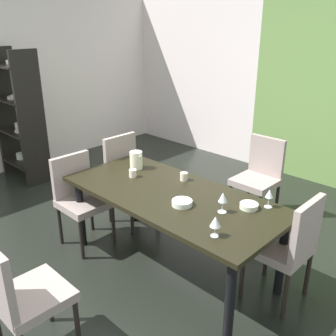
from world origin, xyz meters
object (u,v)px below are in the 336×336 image
at_px(wine_glass_east, 223,198).
at_px(serving_bowl_south, 182,203).
at_px(cup_west, 184,176).
at_px(display_shelf, 19,116).
at_px(cup_rear, 133,173).
at_px(dining_table, 171,202).
at_px(chair_head_near, 20,293).
at_px(chair_right_far, 288,244).
at_px(chair_head_far, 259,174).
at_px(chair_left_near, 80,195).
at_px(chair_left_far, 128,176).
at_px(serving_bowl_north, 249,206).
at_px(wine_glass_front, 269,194).
at_px(wine_glass_corner, 215,222).
at_px(pitcher_left, 136,160).

distance_m(wine_glass_east, serving_bowl_south, 0.34).
distance_m(serving_bowl_south, cup_west, 0.51).
distance_m(display_shelf, cup_rear, 2.48).
relative_size(dining_table, chair_head_near, 2.13).
xyz_separation_m(chair_right_far, cup_rear, (-1.47, -0.31, 0.26)).
bearing_deg(chair_head_far, cup_west, 82.10).
height_order(dining_table, chair_head_far, chair_head_far).
distance_m(chair_left_near, serving_bowl_south, 1.21).
bearing_deg(display_shelf, cup_rear, -1.91).
height_order(chair_left_far, chair_head_near, chair_left_far).
height_order(serving_bowl_south, serving_bowl_north, serving_bowl_south).
height_order(serving_bowl_north, cup_rear, cup_rear).
relative_size(dining_table, serving_bowl_north, 13.57).
bearing_deg(serving_bowl_north, chair_right_far, 14.49).
bearing_deg(display_shelf, cup_west, 3.88).
bearing_deg(wine_glass_front, wine_glass_corner, -93.65).
distance_m(chair_left_near, cup_west, 1.07).
bearing_deg(chair_left_near, pitcher_left, 148.57).
bearing_deg(wine_glass_front, cup_rear, -164.44).
xyz_separation_m(wine_glass_east, pitcher_left, (-1.17, 0.15, -0.03)).
xyz_separation_m(dining_table, wine_glass_front, (0.73, 0.35, 0.19)).
relative_size(serving_bowl_south, serving_bowl_north, 1.14).
relative_size(serving_bowl_north, pitcher_left, 0.82).
bearing_deg(dining_table, cup_rear, 179.09).
bearing_deg(wine_glass_east, chair_left_far, 169.11).
bearing_deg(wine_glass_east, wine_glass_front, 56.85).
bearing_deg(chair_head_near, wine_glass_east, 70.23).
bearing_deg(pitcher_left, cup_west, 11.29).
bearing_deg(wine_glass_front, dining_table, -154.13).
bearing_deg(wine_glass_east, chair_left_near, -166.88).
bearing_deg(display_shelf, serving_bowl_north, 2.20).
relative_size(cup_west, pitcher_left, 0.42).
bearing_deg(pitcher_left, chair_head_far, 60.20).
bearing_deg(chair_left_far, wine_glass_front, 91.36).
distance_m(chair_head_near, wine_glass_corner, 1.34).
height_order(wine_glass_east, serving_bowl_north, wine_glass_east).
bearing_deg(serving_bowl_south, pitcher_left, 162.25).
xyz_separation_m(wine_glass_east, cup_rear, (-1.03, -0.02, -0.09)).
xyz_separation_m(wine_glass_front, wine_glass_east, (-0.21, -0.32, 0.01)).
bearing_deg(wine_glass_corner, serving_bowl_south, 158.39).
height_order(dining_table, pitcher_left, pitcher_left).
bearing_deg(chair_head_far, display_shelf, 23.23).
relative_size(chair_head_far, serving_bowl_south, 5.59).
distance_m(chair_left_near, wine_glass_east, 1.55).
height_order(chair_right_far, wine_glass_front, chair_right_far).
height_order(display_shelf, wine_glass_front, display_shelf).
bearing_deg(chair_head_near, cup_west, 93.99).
bearing_deg(dining_table, chair_left_near, -161.80).
height_order(chair_head_far, serving_bowl_north, chair_head_far).
bearing_deg(cup_rear, wine_glass_front, 15.56).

